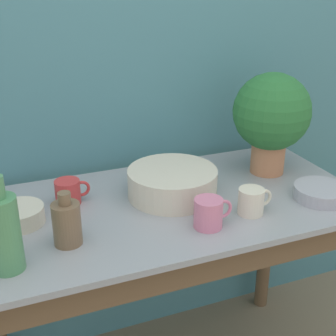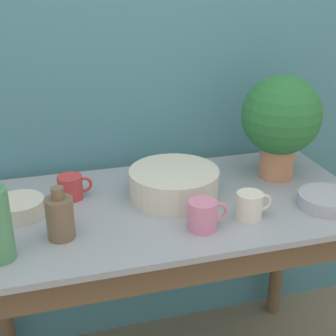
% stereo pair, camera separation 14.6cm
% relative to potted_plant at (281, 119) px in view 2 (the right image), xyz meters
% --- Properties ---
extents(wall_back, '(6.00, 0.05, 2.40)m').
position_rel_potted_plant_xyz_m(wall_back, '(-0.43, 0.28, 0.19)').
color(wall_back, teal).
rests_on(wall_back, ground_plane).
extents(counter_table, '(1.27, 0.64, 0.79)m').
position_rel_potted_plant_xyz_m(counter_table, '(-0.43, -0.12, -0.38)').
color(counter_table, brown).
rests_on(counter_table, ground_plane).
extents(potted_plant, '(0.27, 0.27, 0.37)m').
position_rel_potted_plant_xyz_m(potted_plant, '(0.00, 0.00, 0.00)').
color(potted_plant, tan).
rests_on(potted_plant, counter_table).
extents(bowl_wash_large, '(0.30, 0.30, 0.09)m').
position_rel_potted_plant_xyz_m(bowl_wash_large, '(-0.40, -0.05, -0.17)').
color(bowl_wash_large, beige).
rests_on(bowl_wash_large, counter_table).
extents(bottle_short, '(0.08, 0.08, 0.15)m').
position_rel_potted_plant_xyz_m(bottle_short, '(-0.77, -0.22, -0.15)').
color(bottle_short, brown).
rests_on(bottle_short, counter_table).
extents(mug_red, '(0.11, 0.08, 0.08)m').
position_rel_potted_plant_xyz_m(mug_red, '(-0.73, 0.02, -0.18)').
color(mug_red, '#C63838').
rests_on(mug_red, counter_table).
extents(mug_cream, '(0.11, 0.08, 0.08)m').
position_rel_potted_plant_xyz_m(mug_cream, '(-0.22, -0.25, -0.18)').
color(mug_cream, beige).
rests_on(mug_cream, counter_table).
extents(mug_pink, '(0.12, 0.08, 0.09)m').
position_rel_potted_plant_xyz_m(mug_pink, '(-0.37, -0.28, -0.17)').
color(mug_pink, pink).
rests_on(mug_pink, counter_table).
extents(bowl_small_cream, '(0.15, 0.15, 0.05)m').
position_rel_potted_plant_xyz_m(bowl_small_cream, '(-0.89, -0.05, -0.19)').
color(bowl_small_cream, beige).
rests_on(bowl_small_cream, counter_table).
extents(bowl_small_steel, '(0.18, 0.18, 0.04)m').
position_rel_potted_plant_xyz_m(bowl_small_steel, '(0.05, -0.25, -0.20)').
color(bowl_small_steel, '#A8A8B2').
rests_on(bowl_small_steel, counter_table).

